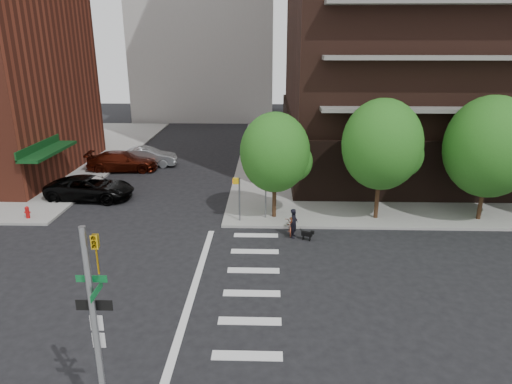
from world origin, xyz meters
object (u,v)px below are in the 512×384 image
object	(u,v)px
parked_car_black	(90,188)
parked_car_silver	(147,157)
scooter	(291,224)
dog_walker	(294,223)
parked_car_maroon	(122,161)
fire_hydrant	(27,212)
traffic_signal	(100,355)

from	to	relation	value
parked_car_black	parked_car_silver	bearing A→B (deg)	-7.30
scooter	dog_walker	distance (m)	0.74
parked_car_maroon	scooter	bearing A→B (deg)	-137.85
fire_hydrant	parked_car_silver	distance (m)	12.99
fire_hydrant	parked_car_black	bearing A→B (deg)	59.25
parked_car_maroon	dog_walker	distance (m)	18.39
scooter	dog_walker	world-z (taller)	dog_walker
fire_hydrant	parked_car_silver	bearing A→B (deg)	72.35
parked_car_silver	scooter	xyz separation A→B (m)	(11.50, -13.68, -0.30)
parked_car_black	parked_car_silver	size ratio (longest dim) A/B	1.17
traffic_signal	parked_car_silver	distance (m)	28.40
parked_car_maroon	parked_car_silver	xyz separation A→B (m)	(1.64, 1.57, -0.01)
parked_car_silver	scooter	world-z (taller)	parked_car_silver
scooter	parked_car_maroon	bearing A→B (deg)	141.72
parked_car_black	dog_walker	distance (m)	14.46
parked_car_black	scooter	size ratio (longest dim) A/B	2.98
parked_car_maroon	scooter	xyz separation A→B (m)	(13.13, -12.11, -0.31)
parked_car_silver	dog_walker	distance (m)	18.44
dog_walker	traffic_signal	bearing A→B (deg)	170.66
traffic_signal	parked_car_maroon	bearing A→B (deg)	106.50
scooter	fire_hydrant	bearing A→B (deg)	179.59
parked_car_black	parked_car_maroon	world-z (taller)	parked_car_maroon
parked_car_maroon	dog_walker	size ratio (longest dim) A/B	3.42
parked_car_silver	parked_car_black	bearing A→B (deg)	165.00
fire_hydrant	dog_walker	bearing A→B (deg)	-7.19
traffic_signal	dog_walker	world-z (taller)	traffic_signal
traffic_signal	parked_car_maroon	distance (m)	27.29
parked_car_black	parked_car_silver	distance (m)	8.67
traffic_signal	scooter	bearing A→B (deg)	68.89
scooter	dog_walker	xyz separation A→B (m)	(0.10, -0.66, 0.31)
fire_hydrant	scooter	distance (m)	15.49
parked_car_maroon	scooter	size ratio (longest dim) A/B	2.92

